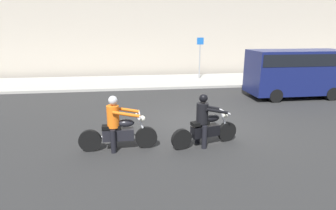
{
  "coord_description": "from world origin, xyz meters",
  "views": [
    {
      "loc": [
        -2.29,
        -9.25,
        3.32
      ],
      "look_at": [
        -1.16,
        -0.83,
        0.95
      ],
      "focal_mm": 29.13,
      "sensor_mm": 36.0,
      "label": 1
    }
  ],
  "objects_px": {
    "motorcycle_with_rider_orange_stripe": "(118,128)",
    "parked_van_navy": "(296,70)",
    "motorcycle_with_rider_black_leather": "(205,125)",
    "street_sign_post": "(200,54)"
  },
  "relations": [
    {
      "from": "motorcycle_with_rider_orange_stripe",
      "to": "motorcycle_with_rider_black_leather",
      "type": "bearing_deg",
      "value": -0.62
    },
    {
      "from": "motorcycle_with_rider_orange_stripe",
      "to": "parked_van_navy",
      "type": "distance_m",
      "value": 10.0
    },
    {
      "from": "parked_van_navy",
      "to": "street_sign_post",
      "type": "bearing_deg",
      "value": 124.4
    },
    {
      "from": "motorcycle_with_rider_orange_stripe",
      "to": "parked_van_navy",
      "type": "xyz_separation_m",
      "value": [
        8.52,
        5.17,
        0.72
      ]
    },
    {
      "from": "motorcycle_with_rider_black_leather",
      "to": "street_sign_post",
      "type": "xyz_separation_m",
      "value": [
        2.43,
        10.43,
        1.12
      ]
    },
    {
      "from": "parked_van_navy",
      "to": "street_sign_post",
      "type": "distance_m",
      "value": 6.36
    },
    {
      "from": "motorcycle_with_rider_black_leather",
      "to": "street_sign_post",
      "type": "bearing_deg",
      "value": 76.89
    },
    {
      "from": "parked_van_navy",
      "to": "motorcycle_with_rider_black_leather",
      "type": "bearing_deg",
      "value": -139.16
    },
    {
      "from": "street_sign_post",
      "to": "motorcycle_with_rider_black_leather",
      "type": "bearing_deg",
      "value": -103.11
    },
    {
      "from": "motorcycle_with_rider_orange_stripe",
      "to": "street_sign_post",
      "type": "relative_size",
      "value": 0.82
    }
  ]
}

